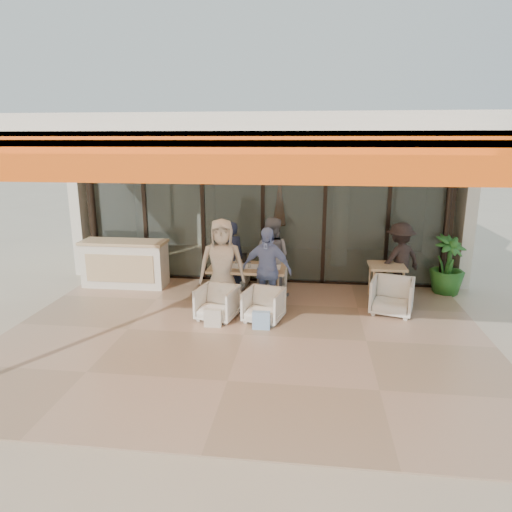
{
  "coord_description": "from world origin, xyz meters",
  "views": [
    {
      "loc": [
        1.04,
        -6.93,
        3.18
      ],
      "look_at": [
        0.1,
        0.9,
        1.15
      ],
      "focal_mm": 32.0,
      "sensor_mm": 36.0,
      "label": 1
    }
  ],
  "objects_px": {
    "dining_table": "(247,269)",
    "chair_far_right": "(273,274)",
    "diner_grey": "(271,257)",
    "diner_navy": "(230,258)",
    "standing_woman": "(399,260)",
    "host_counter": "(125,263)",
    "potted_palm": "(448,265)",
    "side_table": "(387,270)",
    "diner_cream": "(222,265)",
    "chair_far_left": "(235,274)",
    "chair_near_right": "(264,304)",
    "diner_periwinkle": "(267,270)",
    "side_chair": "(392,295)",
    "chair_near_left": "(217,301)"
  },
  "relations": [
    {
      "from": "dining_table",
      "to": "chair_near_right",
      "type": "xyz_separation_m",
      "value": [
        0.43,
        -0.96,
        -0.35
      ]
    },
    {
      "from": "chair_near_right",
      "to": "diner_grey",
      "type": "xyz_separation_m",
      "value": [
        0.0,
        1.4,
        0.5
      ]
    },
    {
      "from": "chair_near_right",
      "to": "side_table",
      "type": "relative_size",
      "value": 0.89
    },
    {
      "from": "chair_far_right",
      "to": "side_chair",
      "type": "height_order",
      "value": "side_chair"
    },
    {
      "from": "chair_far_right",
      "to": "diner_periwinkle",
      "type": "distance_m",
      "value": 1.48
    },
    {
      "from": "chair_far_left",
      "to": "diner_grey",
      "type": "relative_size",
      "value": 0.36
    },
    {
      "from": "diner_grey",
      "to": "side_chair",
      "type": "distance_m",
      "value": 2.49
    },
    {
      "from": "host_counter",
      "to": "standing_woman",
      "type": "height_order",
      "value": "standing_woman"
    },
    {
      "from": "diner_navy",
      "to": "diner_periwinkle",
      "type": "height_order",
      "value": "diner_periwinkle"
    },
    {
      "from": "diner_periwinkle",
      "to": "chair_far_left",
      "type": "bearing_deg",
      "value": 133.18
    },
    {
      "from": "chair_far_left",
      "to": "side_chair",
      "type": "relative_size",
      "value": 0.78
    },
    {
      "from": "diner_cream",
      "to": "chair_near_left",
      "type": "bearing_deg",
      "value": -99.57
    },
    {
      "from": "chair_far_left",
      "to": "chair_near_right",
      "type": "relative_size",
      "value": 0.89
    },
    {
      "from": "host_counter",
      "to": "side_chair",
      "type": "distance_m",
      "value": 5.64
    },
    {
      "from": "chair_near_left",
      "to": "diner_cream",
      "type": "height_order",
      "value": "diner_cream"
    },
    {
      "from": "chair_near_left",
      "to": "side_chair",
      "type": "relative_size",
      "value": 0.9
    },
    {
      "from": "side_table",
      "to": "standing_woman",
      "type": "bearing_deg",
      "value": 47.42
    },
    {
      "from": "diner_grey",
      "to": "side_table",
      "type": "height_order",
      "value": "diner_grey"
    },
    {
      "from": "side_table",
      "to": "potted_palm",
      "type": "height_order",
      "value": "potted_palm"
    },
    {
      "from": "diner_cream",
      "to": "diner_periwinkle",
      "type": "distance_m",
      "value": 0.84
    },
    {
      "from": "diner_periwinkle",
      "to": "potted_palm",
      "type": "distance_m",
      "value": 3.95
    },
    {
      "from": "dining_table",
      "to": "chair_far_right",
      "type": "bearing_deg",
      "value": 65.59
    },
    {
      "from": "host_counter",
      "to": "chair_far_left",
      "type": "relative_size",
      "value": 3.12
    },
    {
      "from": "diner_navy",
      "to": "standing_woman",
      "type": "bearing_deg",
      "value": 164.29
    },
    {
      "from": "side_table",
      "to": "standing_woman",
      "type": "distance_m",
      "value": 0.45
    },
    {
      "from": "diner_navy",
      "to": "diner_grey",
      "type": "relative_size",
      "value": 0.94
    },
    {
      "from": "diner_cream",
      "to": "host_counter",
      "type": "bearing_deg",
      "value": 145.26
    },
    {
      "from": "host_counter",
      "to": "potted_palm",
      "type": "distance_m",
      "value": 6.9
    },
    {
      "from": "diner_cream",
      "to": "side_table",
      "type": "bearing_deg",
      "value": 6.26
    },
    {
      "from": "standing_woman",
      "to": "side_chair",
      "type": "bearing_deg",
      "value": 44.58
    },
    {
      "from": "chair_far_right",
      "to": "diner_cream",
      "type": "bearing_deg",
      "value": 57.89
    },
    {
      "from": "chair_far_left",
      "to": "chair_far_right",
      "type": "distance_m",
      "value": 0.84
    },
    {
      "from": "diner_grey",
      "to": "potted_palm",
      "type": "relative_size",
      "value": 1.33
    },
    {
      "from": "diner_cream",
      "to": "potted_palm",
      "type": "height_order",
      "value": "diner_cream"
    },
    {
      "from": "host_counter",
      "to": "side_table",
      "type": "distance_m",
      "value": 5.56
    },
    {
      "from": "chair_near_left",
      "to": "chair_far_right",
      "type": "bearing_deg",
      "value": 78.16
    },
    {
      "from": "chair_near_right",
      "to": "side_table",
      "type": "bearing_deg",
      "value": 44.38
    },
    {
      "from": "chair_far_left",
      "to": "side_chair",
      "type": "bearing_deg",
      "value": 161.8
    },
    {
      "from": "host_counter",
      "to": "diner_grey",
      "type": "xyz_separation_m",
      "value": [
        3.23,
        -0.22,
        0.3
      ]
    },
    {
      "from": "dining_table",
      "to": "chair_near_left",
      "type": "relative_size",
      "value": 2.2
    },
    {
      "from": "dining_table",
      "to": "diner_grey",
      "type": "height_order",
      "value": "diner_grey"
    },
    {
      "from": "host_counter",
      "to": "potted_palm",
      "type": "xyz_separation_m",
      "value": [
        6.89,
        0.36,
        0.1
      ]
    },
    {
      "from": "diner_navy",
      "to": "side_chair",
      "type": "bearing_deg",
      "value": 145.73
    },
    {
      "from": "chair_far_left",
      "to": "diner_grey",
      "type": "bearing_deg",
      "value": 152.59
    },
    {
      "from": "diner_periwinkle",
      "to": "potted_palm",
      "type": "height_order",
      "value": "diner_periwinkle"
    },
    {
      "from": "dining_table",
      "to": "chair_far_right",
      "type": "xyz_separation_m",
      "value": [
        0.43,
        0.94,
        -0.37
      ]
    },
    {
      "from": "side_table",
      "to": "standing_woman",
      "type": "xyz_separation_m",
      "value": [
        0.29,
        0.32,
        0.14
      ]
    },
    {
      "from": "diner_grey",
      "to": "diner_periwinkle",
      "type": "relative_size",
      "value": 1.02
    },
    {
      "from": "side_chair",
      "to": "potted_palm",
      "type": "height_order",
      "value": "potted_palm"
    },
    {
      "from": "diner_navy",
      "to": "side_table",
      "type": "distance_m",
      "value": 3.17
    }
  ]
}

